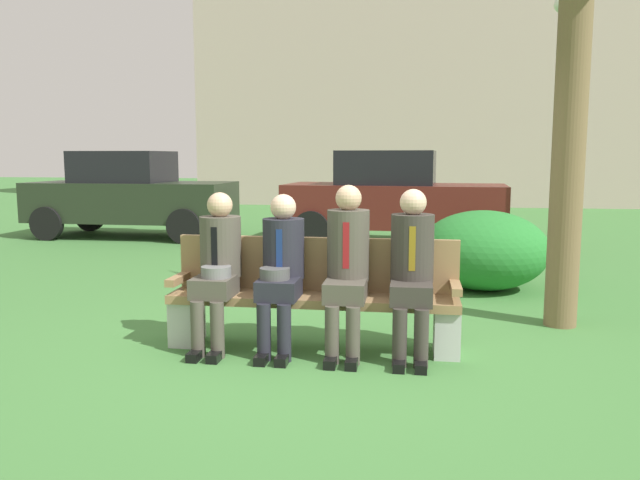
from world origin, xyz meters
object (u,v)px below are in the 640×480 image
object	(u,v)px
shrub_far_lawn	(339,258)
parked_car_near	(130,194)
street_lamp	(557,103)
seated_man_centerright	(347,261)
seated_man_centerleft	(281,264)
parked_car_far	(393,198)
seated_man_rightmost	(412,264)
seated_man_leftmost	(218,262)
shrub_near_bench	(484,250)
shrub_mid_lawn	(483,257)
park_bench	(314,295)

from	to	relation	value
shrub_far_lawn	parked_car_near	bearing A→B (deg)	141.04
street_lamp	seated_man_centerright	bearing A→B (deg)	-116.54
seated_man_centerleft	parked_car_far	distance (m)	6.53
seated_man_centerleft	seated_man_rightmost	size ratio (longest dim) A/B	0.96
seated_man_centerleft	seated_man_leftmost	bearing A→B (deg)	179.88
seated_man_centerleft	parked_car_near	size ratio (longest dim) A/B	0.32
seated_man_leftmost	shrub_far_lawn	xyz separation A→B (m)	(0.65, 3.01, -0.43)
shrub_far_lawn	seated_man_rightmost	bearing A→B (deg)	-72.75
seated_man_centerright	seated_man_rightmost	distance (m)	0.51
seated_man_rightmost	parked_car_far	world-z (taller)	parked_car_far
seated_man_centerright	parked_car_far	size ratio (longest dim) A/B	0.34
shrub_near_bench	shrub_far_lawn	world-z (taller)	shrub_near_bench
shrub_far_lawn	seated_man_leftmost	bearing A→B (deg)	-102.12
seated_man_leftmost	shrub_mid_lawn	bearing A→B (deg)	52.44
seated_man_leftmost	seated_man_centerright	xyz separation A→B (m)	(1.07, 0.01, 0.04)
shrub_mid_lawn	parked_car_near	world-z (taller)	parked_car_near
shrub_far_lawn	parked_car_far	distance (m)	3.57
parked_car_far	street_lamp	bearing A→B (deg)	-25.01
seated_man_centerright	parked_car_near	xyz separation A→B (m)	(-5.01, 6.70, 0.09)
seated_man_rightmost	seated_man_centerright	bearing A→B (deg)	179.71
seated_man_centerleft	shrub_near_bench	size ratio (longest dim) A/B	0.84
seated_man_centerleft	parked_car_near	bearing A→B (deg)	123.66
seated_man_centerleft	shrub_near_bench	xyz separation A→B (m)	(1.88, 2.68, -0.24)
seated_man_centerleft	seated_man_rightmost	xyz separation A→B (m)	(1.04, 0.01, 0.03)
seated_man_centerleft	street_lamp	world-z (taller)	street_lamp
seated_man_rightmost	shrub_far_lawn	bearing A→B (deg)	107.25
seated_man_rightmost	shrub_near_bench	distance (m)	2.81
seated_man_centerleft	shrub_mid_lawn	size ratio (longest dim) A/B	1.31
park_bench	seated_man_centerleft	size ratio (longest dim) A/B	1.86
shrub_near_bench	parked_car_far	xyz separation A→B (m)	(-1.22, 3.81, 0.37)
seated_man_leftmost	seated_man_rightmost	bearing A→B (deg)	0.35
seated_man_leftmost	shrub_mid_lawn	xyz separation A→B (m)	(2.47, 3.21, -0.41)
shrub_mid_lawn	street_lamp	distance (m)	3.22
parked_car_near	parked_car_far	world-z (taller)	same
seated_man_rightmost	street_lamp	distance (m)	5.95
parked_car_far	shrub_far_lawn	bearing A→B (deg)	-98.93
seated_man_centerleft	parked_car_far	size ratio (longest dim) A/B	0.32
seated_man_centerright	parked_car_far	xyz separation A→B (m)	(0.13, 6.48, 0.09)
seated_man_rightmost	shrub_near_bench	size ratio (longest dim) A/B	0.87
street_lamp	seated_man_leftmost	bearing A→B (deg)	-124.94
park_bench	street_lamp	size ratio (longest dim) A/B	0.60
seated_man_centerleft	shrub_far_lawn	distance (m)	3.04
seated_man_rightmost	shrub_far_lawn	distance (m)	3.17
shrub_near_bench	seated_man_centerleft	bearing A→B (deg)	-125.05
seated_man_centerleft	street_lamp	size ratio (longest dim) A/B	0.32
park_bench	shrub_far_lawn	xyz separation A→B (m)	(-0.13, 2.87, -0.16)
seated_man_rightmost	parked_car_near	xyz separation A→B (m)	(-5.52, 6.71, 0.10)
shrub_mid_lawn	parked_car_far	world-z (taller)	parked_car_far
seated_man_centerleft	seated_man_centerright	world-z (taller)	seated_man_centerright
shrub_near_bench	shrub_mid_lawn	distance (m)	0.56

